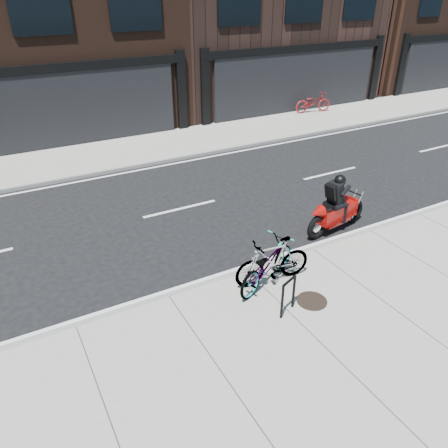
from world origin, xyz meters
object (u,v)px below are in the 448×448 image
bicycle_far (313,102)px  manhole_cover (312,301)px  bicycle_front (267,264)px  bike_rack (288,293)px  bicycle_rear (273,261)px  motorcycle (340,207)px

bicycle_far → manhole_cover: 15.88m
bicycle_front → manhole_cover: 1.25m
bicycle_far → bike_rack: bearing=149.6°
bicycle_rear → bike_rack: bearing=-10.8°
bicycle_rear → bicycle_far: size_ratio=0.93×
bike_rack → bicycle_front: 1.06m
bicycle_front → motorcycle: bearing=-91.0°
bicycle_far → manhole_cover: (-9.92, -12.39, -0.51)m
motorcycle → bicycle_far: 12.32m
motorcycle → bicycle_far: (7.14, 10.04, -0.04)m
motorcycle → manhole_cover: (-2.78, -2.35, -0.55)m
motorcycle → manhole_cover: 3.68m
bicycle_front → bicycle_rear: bicycle_rear is taller
bicycle_rear → motorcycle: bearing=119.3°
bicycle_far → manhole_cover: bearing=151.4°
bike_rack → manhole_cover: bike_rack is taller
bicycle_rear → manhole_cover: bearing=25.8°
bike_rack → bicycle_far: size_ratio=0.42×
bicycle_rear → manhole_cover: bicycle_rear is taller
bicycle_front → bicycle_rear: 0.16m
bicycle_front → manhole_cover: bicycle_front is taller
bicycle_front → bicycle_far: (10.44, 11.37, -0.00)m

